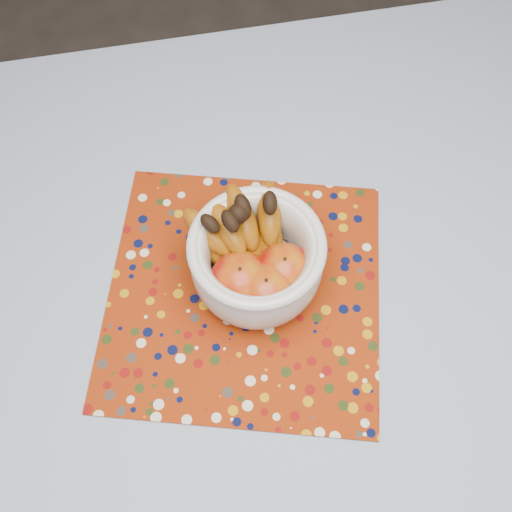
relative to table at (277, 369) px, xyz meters
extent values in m
plane|color=#2D2826|center=(0.00, 0.00, -0.67)|extent=(4.00, 4.00, 0.00)
cube|color=brown|center=(0.00, 0.00, 0.06)|extent=(1.20, 1.20, 0.04)
cylinder|color=brown|center=(-0.53, 0.53, -0.32)|extent=(0.06, 0.06, 0.71)
cylinder|color=brown|center=(0.53, 0.53, -0.32)|extent=(0.06, 0.06, 0.71)
cylinder|color=brown|center=(0.66, 0.23, -0.44)|extent=(0.04, 0.04, 0.47)
cube|color=slate|center=(0.00, 0.00, 0.08)|extent=(1.32, 1.32, 0.01)
cube|color=maroon|center=(-0.03, 0.10, 0.09)|extent=(0.51, 0.51, 0.00)
cylinder|color=silver|center=(-0.01, 0.12, 0.10)|extent=(0.10, 0.10, 0.01)
cylinder|color=silver|center=(-0.01, 0.12, 0.11)|extent=(0.14, 0.14, 0.01)
torus|color=silver|center=(-0.01, 0.12, 0.20)|extent=(0.20, 0.20, 0.02)
ellipsoid|color=#860905|center=(-0.04, 0.09, 0.15)|extent=(0.09, 0.09, 0.08)
ellipsoid|color=#860905|center=(0.03, 0.10, 0.15)|extent=(0.09, 0.09, 0.08)
ellipsoid|color=#860905|center=(-0.01, 0.07, 0.15)|extent=(0.09, 0.09, 0.08)
sphere|color=black|center=(-0.03, 0.16, 0.22)|extent=(0.03, 0.03, 0.03)
camera|label=1|loc=(-0.09, -0.26, 0.93)|focal=42.00mm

